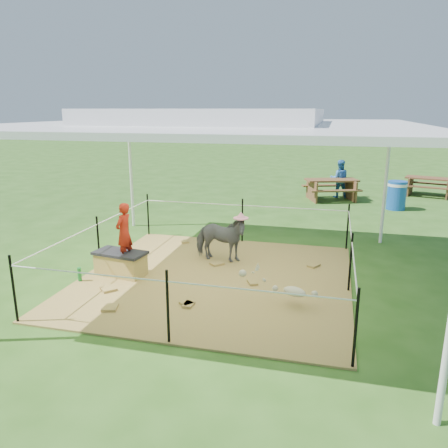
% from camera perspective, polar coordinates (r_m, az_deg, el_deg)
% --- Properties ---
extents(ground, '(90.00, 90.00, 0.00)m').
position_cam_1_polar(ground, '(7.73, -1.10, -7.21)').
color(ground, '#2D5919').
rests_on(ground, ground).
extents(hay_patch, '(4.60, 4.60, 0.03)m').
position_cam_1_polar(hay_patch, '(7.73, -1.10, -7.11)').
color(hay_patch, brown).
rests_on(hay_patch, ground).
extents(canopy_tent, '(6.30, 6.30, 2.90)m').
position_cam_1_polar(canopy_tent, '(7.17, -1.21, 13.16)').
color(canopy_tent, silver).
rests_on(canopy_tent, ground).
extents(rope_fence, '(4.54, 4.54, 1.00)m').
position_cam_1_polar(rope_fence, '(7.52, -1.13, -2.65)').
color(rope_fence, black).
rests_on(rope_fence, ground).
extents(straw_bale, '(0.91, 0.56, 0.38)m').
position_cam_1_polar(straw_bale, '(8.01, -13.33, -5.15)').
color(straw_bale, olive).
rests_on(straw_bale, hay_patch).
extents(dark_cloth, '(0.98, 0.61, 0.05)m').
position_cam_1_polar(dark_cloth, '(7.94, -13.42, -3.69)').
color(dark_cloth, black).
rests_on(dark_cloth, straw_bale).
extents(woman, '(0.30, 0.41, 1.03)m').
position_cam_1_polar(woman, '(7.75, -12.98, -0.32)').
color(woman, '#B22011').
rests_on(woman, straw_bale).
extents(green_bottle, '(0.08, 0.08, 0.24)m').
position_cam_1_polar(green_bottle, '(7.94, -18.35, -6.25)').
color(green_bottle, '#1B792D').
rests_on(green_bottle, hay_patch).
extents(pony, '(1.12, 0.59, 0.91)m').
position_cam_1_polar(pony, '(8.39, -0.52, -1.93)').
color(pony, '#494A4E').
rests_on(pony, hay_patch).
extents(pink_hat, '(0.28, 0.28, 0.13)m').
position_cam_1_polar(pink_hat, '(8.25, -0.53, 1.53)').
color(pink_hat, pink).
rests_on(pink_hat, pony).
extents(foal, '(1.07, 0.84, 0.52)m').
position_cam_1_polar(foal, '(6.65, 9.22, -8.47)').
color(foal, '#C8B992').
rests_on(foal, hay_patch).
extents(trash_barrel, '(0.64, 0.64, 0.85)m').
position_cam_1_polar(trash_barrel, '(13.91, 21.61, 3.51)').
color(trash_barrel, '#164EAA').
rests_on(trash_barrel, ground).
extents(picnic_table_near, '(1.95, 1.67, 0.69)m').
position_cam_1_polar(picnic_table_near, '(14.74, 13.80, 4.38)').
color(picnic_table_near, brown).
rests_on(picnic_table_near, ground).
extents(picnic_table_far, '(1.78, 1.49, 0.64)m').
position_cam_1_polar(picnic_table_far, '(16.57, 25.21, 4.43)').
color(picnic_table_far, brown).
rests_on(picnic_table_far, ground).
extents(distant_person, '(0.66, 0.54, 1.27)m').
position_cam_1_polar(distant_person, '(15.21, 14.83, 5.74)').
color(distant_person, '#377FD0').
rests_on(distant_person, ground).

